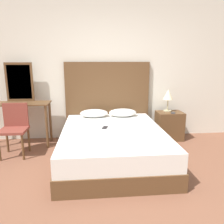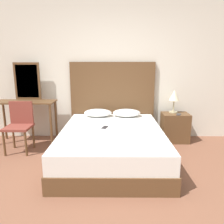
% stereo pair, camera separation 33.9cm
% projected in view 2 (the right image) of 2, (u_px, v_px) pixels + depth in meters
% --- Properties ---
extents(ground_plane, '(16.00, 16.00, 0.00)m').
position_uv_depth(ground_plane, '(117.00, 206.00, 2.32)').
color(ground_plane, brown).
extents(wall_back, '(10.00, 0.06, 2.70)m').
position_uv_depth(wall_back, '(116.00, 70.00, 4.25)').
color(wall_back, silver).
rests_on(wall_back, ground_plane).
extents(bed, '(1.56, 2.04, 0.49)m').
position_uv_depth(bed, '(112.00, 144.00, 3.41)').
color(bed, brown).
rests_on(bed, ground_plane).
extents(headboard, '(1.64, 0.05, 1.50)m').
position_uv_depth(headboard, '(112.00, 101.00, 4.31)').
color(headboard, brown).
rests_on(headboard, ground_plane).
extents(pillow_left, '(0.52, 0.33, 0.14)m').
position_uv_depth(pillow_left, '(98.00, 113.00, 4.13)').
color(pillow_left, white).
rests_on(pillow_left, bed).
extents(pillow_right, '(0.52, 0.33, 0.14)m').
position_uv_depth(pillow_right, '(127.00, 113.00, 4.12)').
color(pillow_right, white).
rests_on(pillow_right, bed).
extents(phone_on_bed, '(0.11, 0.16, 0.01)m').
position_uv_depth(phone_on_bed, '(105.00, 127.00, 3.44)').
color(phone_on_bed, '#232328').
rests_on(phone_on_bed, bed).
extents(nightstand, '(0.50, 0.37, 0.55)m').
position_uv_depth(nightstand, '(175.00, 127.00, 4.18)').
color(nightstand, brown).
rests_on(nightstand, ground_plane).
extents(table_lamp, '(0.20, 0.20, 0.44)m').
position_uv_depth(table_lamp, '(174.00, 96.00, 4.12)').
color(table_lamp, tan).
rests_on(table_lamp, nightstand).
extents(phone_on_nightstand, '(0.13, 0.17, 0.01)m').
position_uv_depth(phone_on_nightstand, '(179.00, 114.00, 4.02)').
color(phone_on_nightstand, '#232328').
rests_on(phone_on_nightstand, nightstand).
extents(vanity_desk, '(1.09, 0.43, 0.79)m').
position_uv_depth(vanity_desk, '(26.00, 109.00, 4.06)').
color(vanity_desk, brown).
rests_on(vanity_desk, ground_plane).
extents(vanity_mirror, '(0.48, 0.03, 0.70)m').
position_uv_depth(vanity_mirror, '(27.00, 81.00, 4.13)').
color(vanity_mirror, brown).
rests_on(vanity_mirror, vanity_desk).
extents(chair, '(0.41, 0.40, 0.84)m').
position_uv_depth(chair, '(20.00, 123.00, 3.70)').
color(chair, brown).
rests_on(chair, ground_plane).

